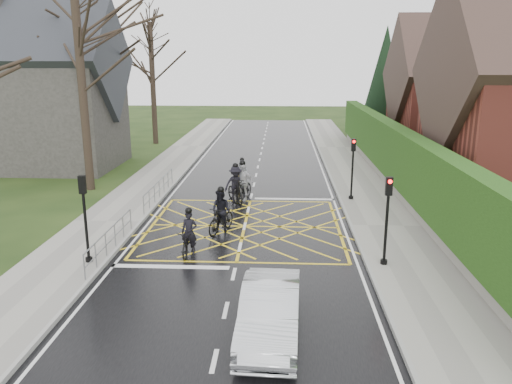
# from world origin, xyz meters

# --- Properties ---
(ground) EXTENTS (120.00, 120.00, 0.00)m
(ground) POSITION_xyz_m (0.00, 0.00, 0.00)
(ground) COLOR black
(ground) RESTS_ON ground
(road) EXTENTS (9.00, 80.00, 0.01)m
(road) POSITION_xyz_m (0.00, 0.00, 0.01)
(road) COLOR black
(road) RESTS_ON ground
(sidewalk_right) EXTENTS (3.00, 80.00, 0.15)m
(sidewalk_right) POSITION_xyz_m (6.00, 0.00, 0.07)
(sidewalk_right) COLOR gray
(sidewalk_right) RESTS_ON ground
(sidewalk_left) EXTENTS (3.00, 80.00, 0.15)m
(sidewalk_left) POSITION_xyz_m (-6.00, 0.00, 0.07)
(sidewalk_left) COLOR gray
(sidewalk_left) RESTS_ON ground
(stone_wall) EXTENTS (0.50, 38.00, 0.70)m
(stone_wall) POSITION_xyz_m (7.75, 6.00, 0.35)
(stone_wall) COLOR slate
(stone_wall) RESTS_ON ground
(hedge) EXTENTS (0.90, 38.00, 2.80)m
(hedge) POSITION_xyz_m (7.75, 6.00, 2.10)
(hedge) COLOR #19380F
(hedge) RESTS_ON stone_wall
(house_far) EXTENTS (9.80, 8.80, 10.30)m
(house_far) POSITION_xyz_m (14.75, 18.00, 4.36)
(house_far) COLOR maroon
(house_far) RESTS_ON ground
(conifer) EXTENTS (4.60, 4.60, 10.00)m
(conifer) POSITION_xyz_m (10.75, 26.00, 4.99)
(conifer) COLOR black
(conifer) RESTS_ON ground
(church) EXTENTS (8.80, 7.80, 11.00)m
(church) POSITION_xyz_m (-13.54, 12.00, 4.93)
(church) COLOR #2D2B28
(church) RESTS_ON ground
(tree_near) EXTENTS (9.24, 9.24, 11.44)m
(tree_near) POSITION_xyz_m (-9.00, 6.00, 7.91)
(tree_near) COLOR black
(tree_near) RESTS_ON ground
(tree_mid) EXTENTS (10.08, 10.08, 12.48)m
(tree_mid) POSITION_xyz_m (-10.00, 14.00, 8.63)
(tree_mid) COLOR black
(tree_mid) RESTS_ON ground
(tree_far) EXTENTS (8.40, 8.40, 10.40)m
(tree_far) POSITION_xyz_m (-9.30, 22.00, 7.19)
(tree_far) COLOR black
(tree_far) RESTS_ON ground
(railing_south) EXTENTS (0.05, 5.04, 1.03)m
(railing_south) POSITION_xyz_m (-4.65, -3.50, 0.78)
(railing_south) COLOR slate
(railing_south) RESTS_ON ground
(railing_north) EXTENTS (0.05, 6.04, 1.03)m
(railing_north) POSITION_xyz_m (-4.65, 4.00, 0.79)
(railing_north) COLOR slate
(railing_north) RESTS_ON ground
(traffic_light_ne) EXTENTS (0.24, 0.31, 3.21)m
(traffic_light_ne) POSITION_xyz_m (5.10, 4.20, 1.66)
(traffic_light_ne) COLOR black
(traffic_light_ne) RESTS_ON ground
(traffic_light_se) EXTENTS (0.24, 0.31, 3.21)m
(traffic_light_se) POSITION_xyz_m (5.10, -4.20, 1.66)
(traffic_light_se) COLOR black
(traffic_light_se) RESTS_ON ground
(traffic_light_sw) EXTENTS (0.24, 0.31, 3.21)m
(traffic_light_sw) POSITION_xyz_m (-5.10, -4.50, 1.66)
(traffic_light_sw) COLOR black
(traffic_light_sw) RESTS_ON ground
(cyclist_rear) EXTENTS (0.73, 1.85, 1.77)m
(cyclist_rear) POSITION_xyz_m (-1.81, -3.23, 0.57)
(cyclist_rear) COLOR black
(cyclist_rear) RESTS_ON ground
(cyclist_back) EXTENTS (1.29, 2.02, 1.96)m
(cyclist_back) POSITION_xyz_m (-0.91, -0.81, 0.74)
(cyclist_back) COLOR black
(cyclist_back) RESTS_ON ground
(cyclist_mid) EXTENTS (1.51, 2.16, 1.99)m
(cyclist_mid) POSITION_xyz_m (-0.74, 3.89, 0.73)
(cyclist_mid) COLOR black
(cyclist_mid) RESTS_ON ground
(cyclist_front) EXTENTS (1.30, 2.16, 2.09)m
(cyclist_front) POSITION_xyz_m (-0.40, 4.11, 0.77)
(cyclist_front) COLOR black
(cyclist_front) RESTS_ON ground
(cyclist_lead) EXTENTS (0.81, 1.80, 1.70)m
(cyclist_lead) POSITION_xyz_m (-0.64, 6.92, 0.59)
(cyclist_lead) COLOR gold
(cyclist_lead) RESTS_ON ground
(car) EXTENTS (1.64, 4.28, 1.39)m
(car) POSITION_xyz_m (1.29, -8.79, 0.70)
(car) COLOR silver
(car) RESTS_ON ground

